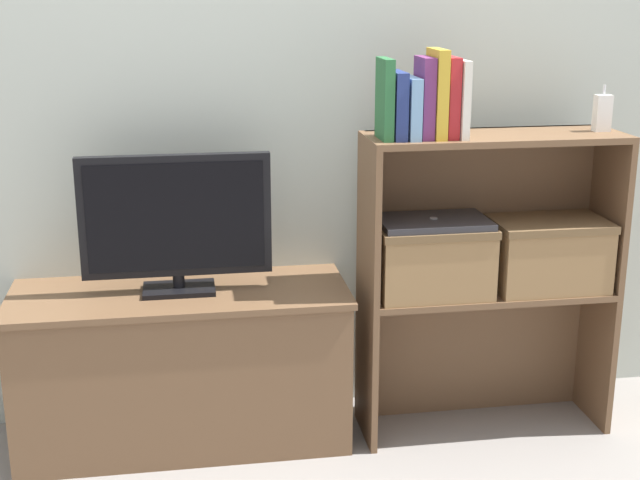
{
  "coord_description": "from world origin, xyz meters",
  "views": [
    {
      "loc": [
        -0.42,
        -2.44,
        1.42
      ],
      "look_at": [
        0.0,
        0.13,
        0.67
      ],
      "focal_mm": 50.0,
      "sensor_mm": 36.0,
      "label": 1
    }
  ],
  "objects": [
    {
      "name": "storage_basket_left",
      "position": [
        0.35,
        0.12,
        0.6
      ],
      "size": [
        0.36,
        0.23,
        0.22
      ],
      "color": "#937047",
      "rests_on": "bookshelf_lower_tier"
    },
    {
      "name": "tv",
      "position": [
        -0.43,
        0.19,
        0.73
      ],
      "size": [
        0.57,
        0.14,
        0.43
      ],
      "color": "black",
      "rests_on": "tv_stand"
    },
    {
      "name": "ground_plane",
      "position": [
        0.0,
        0.0,
        0.0
      ],
      "size": [
        16.0,
        16.0,
        0.0
      ],
      "primitive_type": "plane",
      "color": "gray"
    },
    {
      "name": "book_plum",
      "position": [
        0.3,
        0.1,
        1.1
      ],
      "size": [
        0.04,
        0.12,
        0.24
      ],
      "color": "#6B2D66",
      "rests_on": "bookshelf_upper_tier"
    },
    {
      "name": "bookshelf_lower_tier",
      "position": [
        0.54,
        0.19,
        0.3
      ],
      "size": [
        0.8,
        0.27,
        0.48
      ],
      "color": "brown",
      "rests_on": "ground_plane"
    },
    {
      "name": "book_crimson",
      "position": [
        0.38,
        0.1,
        1.1
      ],
      "size": [
        0.03,
        0.12,
        0.24
      ],
      "color": "#B22328",
      "rests_on": "bookshelf_upper_tier"
    },
    {
      "name": "book_ivory",
      "position": [
        0.41,
        0.1,
        1.09
      ],
      "size": [
        0.02,
        0.15,
        0.23
      ],
      "color": "silver",
      "rests_on": "bookshelf_upper_tier"
    },
    {
      "name": "storage_basket_right",
      "position": [
        0.73,
        0.12,
        0.6
      ],
      "size": [
        0.36,
        0.23,
        0.22
      ],
      "color": "#937047",
      "rests_on": "bookshelf_lower_tier"
    },
    {
      "name": "book_skyblue",
      "position": [
        0.26,
        0.1,
        1.07
      ],
      "size": [
        0.03,
        0.14,
        0.18
      ],
      "color": "#709ECC",
      "rests_on": "bookshelf_upper_tier"
    },
    {
      "name": "book_navy",
      "position": [
        0.22,
        0.1,
        1.08
      ],
      "size": [
        0.04,
        0.14,
        0.2
      ],
      "color": "navy",
      "rests_on": "bookshelf_upper_tier"
    },
    {
      "name": "tv_stand",
      "position": [
        -0.43,
        0.19,
        0.25
      ],
      "size": [
        1.04,
        0.41,
        0.51
      ],
      "color": "brown",
      "rests_on": "ground_plane"
    },
    {
      "name": "book_forest",
      "position": [
        0.19,
        0.1,
        1.1
      ],
      "size": [
        0.03,
        0.13,
        0.23
      ],
      "color": "#286638",
      "rests_on": "bookshelf_upper_tier"
    },
    {
      "name": "book_mustard",
      "position": [
        0.34,
        0.1,
        1.11
      ],
      "size": [
        0.03,
        0.14,
        0.26
      ],
      "color": "gold",
      "rests_on": "bookshelf_upper_tier"
    },
    {
      "name": "wall_back",
      "position": [
        0.0,
        0.42,
        1.2
      ],
      "size": [
        10.0,
        0.05,
        2.4
      ],
      "color": "#B2BCB2",
      "rests_on": "ground_plane"
    },
    {
      "name": "baby_monitor",
      "position": [
        0.88,
        0.13,
        1.04
      ],
      "size": [
        0.05,
        0.04,
        0.14
      ],
      "color": "white",
      "rests_on": "bookshelf_upper_tier"
    },
    {
      "name": "laptop",
      "position": [
        0.35,
        0.12,
        0.71
      ],
      "size": [
        0.34,
        0.22,
        0.02
      ],
      "color": "#2D2D33",
      "rests_on": "storage_basket_left"
    },
    {
      "name": "bookshelf_upper_tier",
      "position": [
        0.54,
        0.19,
        0.79
      ],
      "size": [
        0.8,
        0.27,
        0.5
      ],
      "color": "brown",
      "rests_on": "bookshelf_lower_tier"
    }
  ]
}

